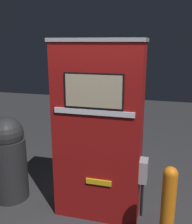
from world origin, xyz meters
name	(u,v)px	position (x,y,z in m)	size (l,w,h in m)	color
ground_plane	(94,221)	(0.00, 0.00, 0.00)	(14.00, 14.00, 0.00)	#2D2D30
gas_pump	(98,132)	(0.00, 0.20, 1.07)	(1.11, 0.44, 2.13)	maroon
safety_bollard	(167,214)	(0.82, -0.40, 0.53)	(0.13, 0.13, 1.02)	orange
trash_bin	(8,158)	(-1.24, 0.21, 0.59)	(0.48, 0.48, 1.15)	#232326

